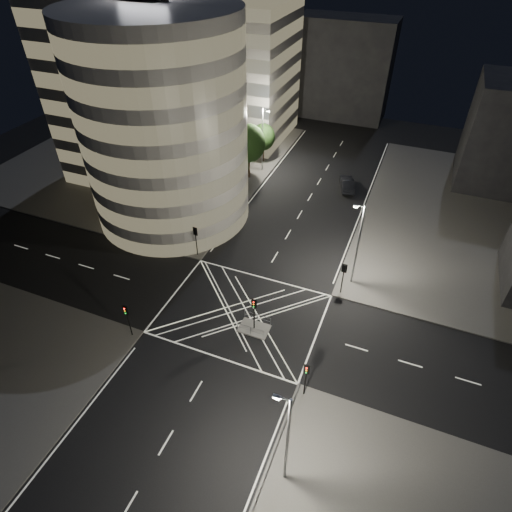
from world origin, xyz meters
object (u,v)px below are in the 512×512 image
at_px(traffic_signal_nr, 306,374).
at_px(traffic_signal_island, 254,309).
at_px(traffic_signal_nl, 127,315).
at_px(traffic_signal_fr, 344,273).
at_px(street_lamp_right_far, 358,243).
at_px(traffic_signal_fl, 196,236).
at_px(street_lamp_left_near, 209,194).
at_px(street_lamp_left_far, 263,138).
at_px(sedan, 347,184).
at_px(central_island, 254,328).
at_px(street_lamp_right_near, 287,439).

relative_size(traffic_signal_nr, traffic_signal_island, 1.00).
xyz_separation_m(traffic_signal_nl, traffic_signal_island, (10.80, 5.30, 0.00)).
relative_size(traffic_signal_fr, traffic_signal_island, 1.00).
bearing_deg(street_lamp_right_far, traffic_signal_fl, -173.12).
bearing_deg(street_lamp_left_near, traffic_signal_fl, -83.03).
height_order(street_lamp_left_near, street_lamp_left_far, same).
bearing_deg(sedan, traffic_signal_island, 67.52).
bearing_deg(street_lamp_left_near, street_lamp_left_far, 90.00).
distance_m(central_island, traffic_signal_nr, 9.08).
distance_m(traffic_signal_nr, street_lamp_left_far, 41.15).
relative_size(traffic_signal_nl, street_lamp_right_near, 0.40).
height_order(central_island, traffic_signal_fl, traffic_signal_fl).
xyz_separation_m(traffic_signal_fl, street_lamp_right_near, (18.24, -20.80, 2.63)).
bearing_deg(street_lamp_right_near, traffic_signal_nr, 95.04).
xyz_separation_m(street_lamp_left_far, sedan, (13.81, -0.53, -4.72)).
height_order(street_lamp_right_near, sedan, street_lamp_right_near).
distance_m(central_island, street_lamp_right_far, 13.98).
relative_size(traffic_signal_fr, sedan, 0.80).
relative_size(central_island, traffic_signal_nr, 0.75).
bearing_deg(sedan, street_lamp_right_near, 78.54).
relative_size(traffic_signal_nl, sedan, 0.80).
relative_size(traffic_signal_island, street_lamp_left_near, 0.40).
height_order(traffic_signal_nr, sedan, traffic_signal_nr).
height_order(traffic_signal_island, street_lamp_left_near, street_lamp_left_near).
xyz_separation_m(traffic_signal_fr, street_lamp_left_near, (-18.24, 5.20, 2.63)).
bearing_deg(traffic_signal_nl, traffic_signal_nr, 0.00).
bearing_deg(traffic_signal_fr, traffic_signal_island, -129.33).
relative_size(traffic_signal_fl, traffic_signal_fr, 1.00).
height_order(central_island, traffic_signal_nl, traffic_signal_nl).
bearing_deg(traffic_signal_fl, street_lamp_right_near, -48.76).
relative_size(central_island, traffic_signal_island, 0.75).
height_order(traffic_signal_fl, street_lamp_left_far, street_lamp_left_far).
bearing_deg(central_island, traffic_signal_nr, -37.93).
bearing_deg(traffic_signal_nr, street_lamp_left_near, 134.13).
bearing_deg(traffic_signal_nr, traffic_signal_island, 142.07).
bearing_deg(street_lamp_left_near, sedan, 51.67).
bearing_deg(sedan, traffic_signal_fr, 82.95).
bearing_deg(street_lamp_right_far, traffic_signal_island, -125.30).
relative_size(traffic_signal_fr, street_lamp_right_far, 0.40).
bearing_deg(traffic_signal_island, traffic_signal_fr, 50.67).
bearing_deg(traffic_signal_nr, street_lamp_right_near, -84.96).
bearing_deg(central_island, sedan, 85.61).
distance_m(traffic_signal_nl, street_lamp_left_far, 36.90).
bearing_deg(central_island, traffic_signal_fl, 142.46).
distance_m(central_island, street_lamp_right_near, 15.54).
xyz_separation_m(central_island, traffic_signal_nl, (-10.80, -5.30, 2.84)).
height_order(traffic_signal_nl, traffic_signal_fr, same).
distance_m(traffic_signal_nr, sedan, 36.60).
xyz_separation_m(traffic_signal_island, sedan, (2.38, 30.97, -2.09)).
relative_size(central_island, street_lamp_right_far, 0.30).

